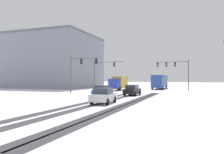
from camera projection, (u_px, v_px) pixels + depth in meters
wheel_track_left_lane at (105, 102)px, 24.96m from camera, size 1.05×34.41×0.01m
wheel_track_right_lane at (93, 101)px, 25.45m from camera, size 1.01×34.41×0.01m
wheel_track_center at (128, 103)px, 24.06m from camera, size 0.82×34.41×0.01m
wheel_track_oncoming at (134, 103)px, 23.83m from camera, size 0.87×34.41×0.01m
sidewalk_kerb_right at (199, 107)px, 20.18m from camera, size 4.00×34.41×0.12m
traffic_signal_near_left at (80, 67)px, 39.28m from camera, size 5.15×0.68×6.50m
traffic_signal_far_right at (175, 68)px, 47.30m from camera, size 6.78×0.59×6.50m
traffic_signal_far_left at (102, 70)px, 48.44m from camera, size 6.83×0.40×6.50m
car_black_lead at (132, 90)px, 34.22m from camera, size 1.95×4.16×1.62m
car_blue_second at (102, 91)px, 31.51m from camera, size 2.00×4.19×1.62m
car_white_third at (104, 96)px, 23.17m from camera, size 2.01×4.19×1.62m
bus_oncoming at (160, 81)px, 55.94m from camera, size 2.73×11.02×3.38m
box_truck_delivery at (119, 83)px, 50.10m from camera, size 2.31×7.40×3.02m
office_building_far_left_block at (52, 62)px, 65.07m from camera, size 24.07×21.15×14.83m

